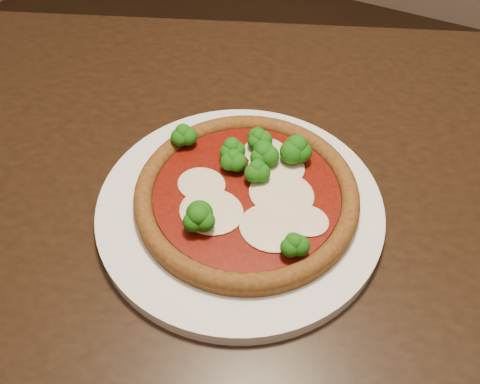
% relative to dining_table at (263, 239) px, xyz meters
% --- Properties ---
extents(dining_table, '(1.35, 1.14, 0.75)m').
position_rel_dining_table_xyz_m(dining_table, '(0.00, 0.00, 0.00)').
color(dining_table, black).
rests_on(dining_table, floor).
extents(plate, '(0.35, 0.35, 0.02)m').
position_rel_dining_table_xyz_m(plate, '(-0.02, -0.04, 0.11)').
color(plate, white).
rests_on(plate, dining_table).
extents(pizza, '(0.27, 0.27, 0.06)m').
position_rel_dining_table_xyz_m(pizza, '(-0.01, -0.03, 0.13)').
color(pizza, brown).
rests_on(pizza, plate).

